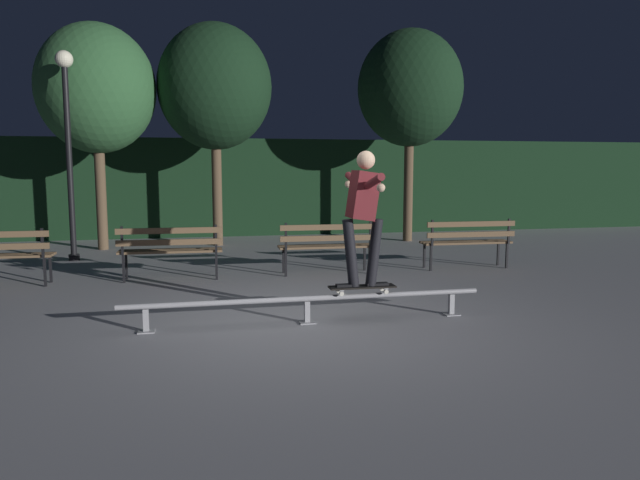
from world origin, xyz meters
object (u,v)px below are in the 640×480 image
Objects in this scene: skateboarder at (363,207)px; park_bench_right_center at (327,242)px; tree_far_right at (410,89)px; lamp_post_left at (68,129)px; grind_rail at (307,302)px; tree_far_left at (96,89)px; skateboard at (362,287)px; park_bench_rightmost at (468,238)px; tree_behind_benches at (215,88)px; park_bench_left_center at (170,247)px.

skateboarder reaches higher than park_bench_right_center.
tree_far_right reaches higher than skateboarder.
grind_rail is at bearing -57.43° from lamp_post_left.
skateboarder is at bearing -61.32° from tree_far_left.
tree_far_right is (3.19, 6.97, 2.28)m from skateboarder.
tree_far_right reaches higher than tree_far_left.
skateboarder is (0.00, -0.00, 0.94)m from skateboard.
park_bench_rightmost is at bearing 0.00° from park_bench_right_center.
tree_far_right is (0.40, 4.00, 3.06)m from park_bench_rightmost.
tree_behind_benches is 1.26× the size of lamp_post_left.
grind_rail is 8.25m from tree_far_left.
lamp_post_left is (-4.12, 5.43, 2.10)m from skateboard.
tree_behind_benches is (-1.33, 7.10, 2.20)m from skateboarder.
tree_far_left is at bearing 118.66° from skateboard.
tree_far_right reaches higher than tree_behind_benches.
park_bench_left_center reaches higher than skateboard.
park_bench_right_center is 2.52m from park_bench_rightmost.
tree_behind_benches reaches higher than tree_far_left.
tree_far_right reaches higher than grind_rail.
tree_far_right is at bearing 11.86° from lamp_post_left.
grind_rail is at bearing -107.31° from park_bench_right_center.
tree_far_right is at bearing 65.37° from skateboard.
skateboard is at bearing -114.63° from tree_far_right.
tree_far_left is (-1.55, 3.98, 2.86)m from park_bench_left_center.
grind_rail is 2.59× the size of park_bench_rightmost.
park_bench_right_center is at bearing 84.82° from skateboarder.
park_bench_left_center is 5.18m from tree_behind_benches.
park_bench_left_center is at bearing 180.00° from park_bench_right_center.
skateboard is 0.16× the size of tree_behind_benches.
park_bench_right_center is 0.41× the size of lamp_post_left.
tree_far_left is at bearing 111.27° from park_bench_left_center.
tree_far_left is 0.97× the size of tree_behind_benches.
park_bench_left_center is 1.00× the size of park_bench_right_center.
skateboard is 0.48× the size of park_bench_right_center.
park_bench_rightmost is at bearing -19.58° from lamp_post_left.
lamp_post_left is at bearing 160.42° from park_bench_rightmost.
park_bench_left_center is at bearing 180.00° from park_bench_rightmost.
skateboarder is at bearing -133.22° from park_bench_rightmost.
park_bench_right_center is (2.52, 0.00, 0.00)m from park_bench_left_center.
grind_rail is at bearing -139.26° from park_bench_rightmost.
park_bench_left_center is (-2.25, 2.97, 0.15)m from skateboard.
park_bench_rightmost reaches higher than grind_rail.
tree_behind_benches reaches higher than park_bench_left_center.
lamp_post_left reaches higher than park_bench_left_center.
skateboarder is at bearing -0.46° from skateboard.
lamp_post_left is at bearing -168.14° from tree_far_right.
skateboarder is at bearing -52.78° from lamp_post_left.
tree_far_left is at bearing 148.90° from park_bench_rightmost.
skateboarder is 0.97× the size of park_bench_left_center.
tree_far_left is 6.99m from tree_far_right.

